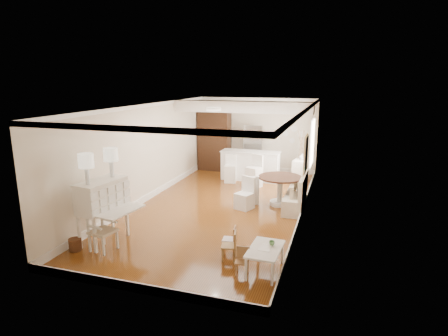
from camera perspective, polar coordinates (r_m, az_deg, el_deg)
The scene contains 20 objects.
room at distance 10.29m, azimuth 0.16°, elevation 5.03°, with size 9.00×9.04×2.82m.
secretary_bureau at distance 8.51m, azimuth -17.95°, elevation -6.33°, with size 1.09×1.12×1.40m, color white.
gustavian_armchair at distance 8.21m, azimuth -17.99°, elevation -9.06°, with size 0.50×0.50×0.87m, color silver.
wicker_basket at distance 8.51m, azimuth -21.73°, elevation -10.78°, with size 0.26×0.26×0.26m, color brown.
kids_table at distance 7.13m, azimuth 6.25°, elevation -13.75°, with size 0.57×0.94×0.47m, color silver.
kids_chair_a at distance 7.48m, azimuth 0.74°, elevation -11.72°, with size 0.29×0.29×0.61m, color #9A7646.
kids_chair_b at distance 7.83m, azimuth 0.80°, elevation -10.75°, with size 0.27×0.27×0.55m, color #A8764C.
kids_chair_c at distance 7.01m, azimuth 2.76°, elevation -14.01°, with size 0.25×0.25×0.51m, color #9F7348.
banquette at distance 10.39m, azimuth 10.80°, elevation -3.56°, with size 0.52×1.60×0.98m, color silver.
dining_table at distance 10.67m, azimuth 8.49°, elevation -3.45°, with size 1.22×1.22×0.83m, color #422115.
slip_chair_near at distance 10.25m, azimuth 3.14°, elevation -3.87°, with size 0.42×0.44×0.88m, color white.
slip_chair_far at distance 10.75m, azimuth 4.21°, elevation -3.20°, with size 0.39×0.41×0.83m, color white.
breakfast_counter at distance 13.18m, azimuth 4.03°, elevation 0.37°, with size 2.05×0.65×1.03m, color white.
bar_stool_left at distance 12.85m, azimuth 0.97°, elevation -0.11°, with size 0.38×0.38×0.95m, color white.
bar_stool_right at distance 12.29m, azimuth 4.59°, elevation -0.49°, with size 0.43×0.43×1.07m, color white.
pantry_cabinet at distance 14.55m, azimuth -1.46°, elevation 4.18°, with size 1.20×0.60×2.30m, color #381E11.
fridge at distance 14.06m, azimuth 5.86°, elevation 2.77°, with size 0.75×0.65×1.80m, color silver.
sideboard at distance 13.14m, azimuth 11.53°, elevation -0.41°, with size 0.38×0.84×0.81m, color white.
pencil_cup at distance 7.14m, azimuth 7.30°, elevation -11.28°, with size 0.10×0.10×0.08m, color #609D5B.
branch_vase at distance 13.07m, azimuth 11.82°, elevation 1.79°, with size 0.20×0.20×0.21m, color white.
Camera 1 is at (3.08, -9.39, 3.48)m, focal length 30.00 mm.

